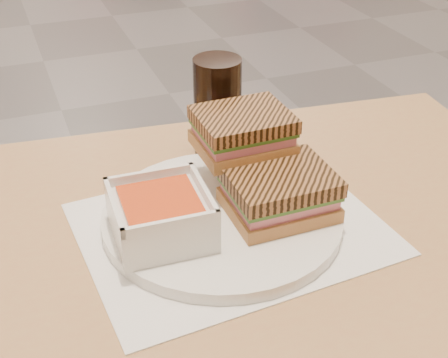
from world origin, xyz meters
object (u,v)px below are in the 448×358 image
object	(u,v)px
plate	(222,217)
soup_bowl	(161,217)
main_table	(124,345)
cola_glass	(218,108)
panini_lower	(279,192)

from	to	relation	value
plate	soup_bowl	bearing A→B (deg)	-168.12
main_table	soup_bowl	size ratio (longest dim) A/B	10.96
main_table	cola_glass	world-z (taller)	cola_glass
main_table	soup_bowl	xyz separation A→B (m)	(0.06, 0.03, 0.16)
plate	soup_bowl	size ratio (longest dim) A/B	2.61
plate	cola_glass	size ratio (longest dim) A/B	2.03
main_table	soup_bowl	distance (m)	0.17
plate	main_table	bearing A→B (deg)	-162.12
plate	panini_lower	distance (m)	0.08
main_table	panini_lower	bearing A→B (deg)	6.77
main_table	cola_glass	bearing A→B (deg)	46.96
main_table	soup_bowl	world-z (taller)	soup_bowl
main_table	cola_glass	xyz separation A→B (m)	(0.21, 0.22, 0.19)
plate	cola_glass	world-z (taller)	cola_glass
soup_bowl	cola_glass	distance (m)	0.24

